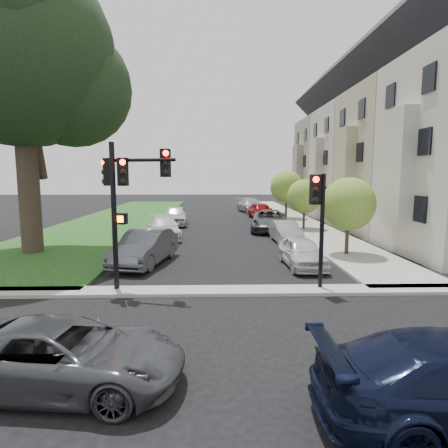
{
  "coord_description": "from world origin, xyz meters",
  "views": [
    {
      "loc": [
        -0.39,
        -10.49,
        4.01
      ],
      "look_at": [
        0.0,
        5.0,
        2.0
      ],
      "focal_mm": 30.0,
      "sensor_mm": 36.0,
      "label": 1
    }
  ],
  "objects_px": {
    "small_tree_b": "(304,196)",
    "car_parked_1": "(285,232)",
    "eucalyptus": "(19,53)",
    "traffic_signal_secondary": "(319,210)",
    "car_parked_7": "(175,216)",
    "car_parked_3": "(261,211)",
    "car_parked_4": "(251,206)",
    "car_parked_0": "(302,252)",
    "traffic_signal_main": "(125,190)",
    "small_tree_c": "(286,187)",
    "car_cross_near": "(63,355)",
    "small_tree_a": "(348,204)",
    "car_parked_2": "(270,221)",
    "car_parked_5": "(145,247)",
    "car_parked_6": "(164,228)"
  },
  "relations": [
    {
      "from": "small_tree_b",
      "to": "car_parked_1",
      "type": "bearing_deg",
      "value": -114.46
    },
    {
      "from": "eucalyptus",
      "to": "traffic_signal_secondary",
      "type": "distance_m",
      "value": 16.16
    },
    {
      "from": "small_tree_b",
      "to": "car_parked_7",
      "type": "height_order",
      "value": "small_tree_b"
    },
    {
      "from": "car_parked_3",
      "to": "car_parked_4",
      "type": "relative_size",
      "value": 0.85
    },
    {
      "from": "car_parked_4",
      "to": "car_parked_7",
      "type": "bearing_deg",
      "value": -135.95
    },
    {
      "from": "car_parked_0",
      "to": "small_tree_b",
      "type": "bearing_deg",
      "value": 74.0
    },
    {
      "from": "small_tree_b",
      "to": "traffic_signal_main",
      "type": "xyz_separation_m",
      "value": [
        -9.6,
        -14.56,
        1.03
      ]
    },
    {
      "from": "small_tree_c",
      "to": "traffic_signal_secondary",
      "type": "height_order",
      "value": "small_tree_c"
    },
    {
      "from": "car_cross_near",
      "to": "small_tree_c",
      "type": "bearing_deg",
      "value": -13.6
    },
    {
      "from": "small_tree_a",
      "to": "traffic_signal_main",
      "type": "height_order",
      "value": "traffic_signal_main"
    },
    {
      "from": "small_tree_a",
      "to": "traffic_signal_secondary",
      "type": "bearing_deg",
      "value": -118.68
    },
    {
      "from": "car_parked_3",
      "to": "car_parked_7",
      "type": "height_order",
      "value": "car_parked_7"
    },
    {
      "from": "small_tree_b",
      "to": "car_parked_2",
      "type": "xyz_separation_m",
      "value": [
        -2.59,
        -0.36,
        -1.73
      ]
    },
    {
      "from": "small_tree_c",
      "to": "car_parked_5",
      "type": "bearing_deg",
      "value": -119.11
    },
    {
      "from": "car_parked_6",
      "to": "car_parked_7",
      "type": "bearing_deg",
      "value": 79.37
    },
    {
      "from": "car_parked_4",
      "to": "car_parked_2",
      "type": "bearing_deg",
      "value": -101.51
    },
    {
      "from": "small_tree_a",
      "to": "car_parked_5",
      "type": "height_order",
      "value": "small_tree_a"
    },
    {
      "from": "car_parked_1",
      "to": "car_parked_7",
      "type": "bearing_deg",
      "value": 129.84
    },
    {
      "from": "traffic_signal_secondary",
      "to": "car_parked_1",
      "type": "height_order",
      "value": "traffic_signal_secondary"
    },
    {
      "from": "car_parked_0",
      "to": "car_parked_4",
      "type": "bearing_deg",
      "value": 87.45
    },
    {
      "from": "small_tree_a",
      "to": "car_parked_7",
      "type": "bearing_deg",
      "value": 128.96
    },
    {
      "from": "traffic_signal_secondary",
      "to": "car_parked_4",
      "type": "xyz_separation_m",
      "value": [
        0.41,
        28.11,
        -2.09
      ]
    },
    {
      "from": "car_parked_2",
      "to": "car_parked_7",
      "type": "xyz_separation_m",
      "value": [
        -7.19,
        3.38,
        0.02
      ]
    },
    {
      "from": "car_cross_near",
      "to": "car_parked_2",
      "type": "bearing_deg",
      "value": -13.41
    },
    {
      "from": "small_tree_c",
      "to": "traffic_signal_secondary",
      "type": "bearing_deg",
      "value": -97.99
    },
    {
      "from": "car_parked_5",
      "to": "small_tree_b",
      "type": "bearing_deg",
      "value": 58.77
    },
    {
      "from": "car_parked_1",
      "to": "car_parked_5",
      "type": "distance_m",
      "value": 9.21
    },
    {
      "from": "small_tree_b",
      "to": "car_parked_7",
      "type": "distance_m",
      "value": 10.38
    },
    {
      "from": "car_parked_6",
      "to": "car_parked_3",
      "type": "bearing_deg",
      "value": 45.1
    },
    {
      "from": "small_tree_b",
      "to": "car_parked_7",
      "type": "xyz_separation_m",
      "value": [
        -9.78,
        3.02,
        -1.71
      ]
    },
    {
      "from": "small_tree_b",
      "to": "car_parked_4",
      "type": "bearing_deg",
      "value": 100.95
    },
    {
      "from": "car_parked_0",
      "to": "car_parked_3",
      "type": "bearing_deg",
      "value": 86.2
    },
    {
      "from": "car_parked_4",
      "to": "car_parked_6",
      "type": "bearing_deg",
      "value": -124.62
    },
    {
      "from": "car_parked_0",
      "to": "car_parked_7",
      "type": "distance_m",
      "value": 15.87
    },
    {
      "from": "car_parked_2",
      "to": "traffic_signal_secondary",
      "type": "bearing_deg",
      "value": -82.84
    },
    {
      "from": "traffic_signal_main",
      "to": "traffic_signal_secondary",
      "type": "xyz_separation_m",
      "value": [
        6.57,
        -0.04,
        -0.69
      ]
    },
    {
      "from": "car_parked_1",
      "to": "eucalyptus",
      "type": "bearing_deg",
      "value": -170.43
    },
    {
      "from": "small_tree_b",
      "to": "traffic_signal_main",
      "type": "height_order",
      "value": "traffic_signal_main"
    },
    {
      "from": "eucalyptus",
      "to": "car_parked_2",
      "type": "relative_size",
      "value": 2.63
    },
    {
      "from": "car_parked_5",
      "to": "car_parked_3",
      "type": "bearing_deg",
      "value": 78.77
    },
    {
      "from": "car_parked_0",
      "to": "car_parked_7",
      "type": "height_order",
      "value": "car_parked_7"
    },
    {
      "from": "traffic_signal_main",
      "to": "car_cross_near",
      "type": "bearing_deg",
      "value": -88.8
    },
    {
      "from": "car_parked_5",
      "to": "car_parked_7",
      "type": "distance_m",
      "value": 13.57
    },
    {
      "from": "car_parked_3",
      "to": "car_parked_0",
      "type": "bearing_deg",
      "value": -100.05
    },
    {
      "from": "eucalyptus",
      "to": "car_parked_2",
      "type": "height_order",
      "value": "eucalyptus"
    },
    {
      "from": "eucalyptus",
      "to": "car_parked_6",
      "type": "distance_m",
      "value": 11.95
    },
    {
      "from": "car_parked_1",
      "to": "car_parked_2",
      "type": "distance_m",
      "value": 4.76
    },
    {
      "from": "traffic_signal_main",
      "to": "car_parked_3",
      "type": "relative_size",
      "value": 1.15
    },
    {
      "from": "eucalyptus",
      "to": "car_cross_near",
      "type": "distance_m",
      "value": 16.81
    },
    {
      "from": "car_parked_3",
      "to": "car_cross_near",
      "type": "bearing_deg",
      "value": -113.05
    }
  ]
}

